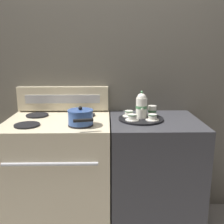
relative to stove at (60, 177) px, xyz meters
The scene contains 11 objects.
wall_back 0.80m from the stove, 44.51° to the left, with size 6.00×0.05×2.20m.
stove is the anchor object (origin of this frame).
control_panel 0.65m from the stove, 90.00° to the left, with size 0.78×0.05×0.21m.
side_counter 0.75m from the stove, ahead, with size 0.68×0.63×0.94m.
saucepan 0.58m from the stove, 37.22° to the right, with size 0.19×0.26×0.13m.
serving_tray 0.79m from the stove, ahead, with size 0.34×0.34×0.01m.
teapot 0.86m from the stove, ahead, with size 0.09×0.14×0.21m.
teacup_left 0.76m from the stove, ahead, with size 0.10×0.10×0.05m.
teacup_right 0.88m from the stove, ahead, with size 0.10×0.10×0.05m.
teacup_front 0.75m from the stove, ahead, with size 0.10×0.10×0.05m.
creamer_jug 0.90m from the stove, ahead, with size 0.07×0.07×0.08m.
Camera 1 is at (0.03, -1.93, 1.46)m, focal length 42.00 mm.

